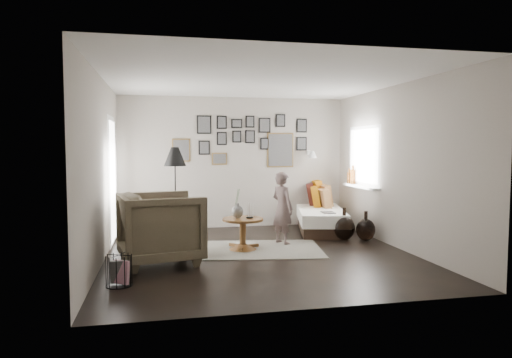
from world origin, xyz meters
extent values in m
plane|color=black|center=(0.00, 0.00, 0.00)|extent=(4.80, 4.80, 0.00)
plane|color=#A2998D|center=(0.00, 2.40, 1.30)|extent=(4.50, 0.00, 4.50)
plane|color=#A2998D|center=(0.00, -2.40, 1.30)|extent=(4.50, 0.00, 4.50)
plane|color=#A2998D|center=(-2.25, 0.00, 1.30)|extent=(0.00, 4.80, 4.80)
plane|color=#A2998D|center=(2.25, 0.00, 1.30)|extent=(0.00, 4.80, 4.80)
plane|color=white|center=(0.00, 0.00, 2.60)|extent=(4.80, 4.80, 0.00)
plane|color=white|center=(-2.23, 1.20, 1.05)|extent=(0.00, 2.14, 2.14)
plane|color=white|center=(-2.23, 1.20, 1.05)|extent=(0.00, 1.88, 1.88)
plane|color=white|center=(-2.23, 1.20, 1.05)|extent=(0.00, 1.93, 1.93)
plane|color=white|center=(2.23, 1.20, 1.45)|extent=(0.00, 1.30, 1.30)
plane|color=white|center=(2.23, 1.20, 1.45)|extent=(0.00, 1.14, 1.14)
cube|color=white|center=(2.17, 1.20, 0.88)|extent=(0.15, 1.32, 0.04)
cylinder|color=#8C4C14|center=(2.17, 1.55, 1.04)|extent=(0.10, 0.10, 0.28)
cylinder|color=#8C4C14|center=(2.17, 1.72, 1.01)|extent=(0.08, 0.08, 0.22)
cube|color=brown|center=(-1.05, 2.38, 1.55)|extent=(0.35, 0.03, 0.45)
cube|color=black|center=(-1.05, 2.37, 1.55)|extent=(0.30, 0.01, 0.40)
cube|color=black|center=(-0.60, 2.38, 2.05)|extent=(0.28, 0.03, 0.36)
cube|color=black|center=(-0.60, 2.37, 2.05)|extent=(0.23, 0.01, 0.31)
cube|color=black|center=(-0.60, 2.38, 1.60)|extent=(0.22, 0.03, 0.28)
cube|color=black|center=(-0.60, 2.37, 1.60)|extent=(0.17, 0.01, 0.23)
cube|color=black|center=(-0.25, 2.38, 2.10)|extent=(0.20, 0.03, 0.26)
cube|color=black|center=(-0.25, 2.37, 2.10)|extent=(0.15, 0.01, 0.21)
cube|color=black|center=(-0.25, 2.38, 1.78)|extent=(0.20, 0.03, 0.26)
cube|color=black|center=(-0.25, 2.37, 1.78)|extent=(0.15, 0.01, 0.21)
cube|color=black|center=(0.05, 2.38, 2.08)|extent=(0.22, 0.03, 0.18)
cube|color=black|center=(0.05, 2.37, 2.08)|extent=(0.17, 0.01, 0.13)
cube|color=black|center=(0.05, 2.38, 1.82)|extent=(0.18, 0.03, 0.24)
cube|color=black|center=(0.05, 2.37, 1.82)|extent=(0.13, 0.01, 0.19)
cube|color=black|center=(0.32, 2.38, 2.12)|extent=(0.18, 0.03, 0.24)
cube|color=black|center=(0.32, 2.37, 2.12)|extent=(0.13, 0.01, 0.19)
cube|color=black|center=(0.32, 2.38, 1.82)|extent=(0.20, 0.03, 0.26)
cube|color=black|center=(0.32, 2.37, 1.82)|extent=(0.15, 0.01, 0.21)
cube|color=black|center=(0.62, 2.38, 2.05)|extent=(0.24, 0.03, 0.30)
cube|color=black|center=(0.62, 2.37, 2.05)|extent=(0.19, 0.01, 0.25)
cube|color=black|center=(0.62, 2.38, 1.68)|extent=(0.18, 0.03, 0.24)
cube|color=black|center=(0.62, 2.37, 1.68)|extent=(0.13, 0.01, 0.19)
cube|color=brown|center=(0.95, 2.38, 1.55)|extent=(0.55, 0.03, 0.70)
cube|color=black|center=(0.95, 2.37, 1.55)|extent=(0.50, 0.01, 0.65)
cube|color=black|center=(0.95, 2.38, 2.15)|extent=(0.20, 0.03, 0.26)
cube|color=black|center=(0.95, 2.37, 2.15)|extent=(0.15, 0.01, 0.21)
cube|color=black|center=(1.40, 2.38, 2.05)|extent=(0.22, 0.03, 0.28)
cube|color=black|center=(1.40, 2.37, 2.05)|extent=(0.17, 0.01, 0.23)
cube|color=black|center=(1.40, 2.38, 1.68)|extent=(0.22, 0.03, 0.28)
cube|color=black|center=(1.40, 2.37, 1.68)|extent=(0.17, 0.01, 0.23)
cube|color=brown|center=(-0.30, 2.38, 1.38)|extent=(0.30, 0.03, 0.24)
cube|color=black|center=(-0.30, 2.37, 1.38)|extent=(0.25, 0.01, 0.19)
cube|color=white|center=(1.55, 2.37, 1.50)|extent=(0.06, 0.04, 0.10)
cylinder|color=white|center=(1.55, 2.25, 1.52)|extent=(0.02, 0.24, 0.02)
cone|color=white|center=(1.55, 2.12, 1.46)|extent=(0.18, 0.18, 0.14)
cube|color=beige|center=(0.07, 0.28, 0.01)|extent=(2.08, 1.60, 0.01)
cone|color=brown|center=(-0.20, 0.32, 0.05)|extent=(0.47, 0.47, 0.09)
cylinder|color=brown|center=(-0.20, 0.32, 0.25)|extent=(0.10, 0.10, 0.37)
cylinder|color=brown|center=(-0.20, 0.32, 0.48)|extent=(0.64, 0.64, 0.04)
ellipsoid|color=black|center=(-0.28, 0.34, 0.60)|extent=(0.18, 0.18, 0.20)
cylinder|color=black|center=(-0.28, 0.34, 0.72)|extent=(0.05, 0.05, 0.04)
cylinder|color=black|center=(-0.09, 0.32, 0.51)|extent=(0.11, 0.11, 0.02)
cube|color=black|center=(1.54, 1.61, 0.11)|extent=(1.17, 1.94, 0.21)
cube|color=white|center=(1.54, 1.61, 0.31)|extent=(1.24, 2.02, 0.23)
cube|color=#B0610A|center=(1.56, 2.36, 0.67)|extent=(0.27, 0.55, 0.53)
cube|color=#351310|center=(1.43, 2.26, 0.64)|extent=(0.36, 0.52, 0.47)
cube|color=brown|center=(1.68, 2.11, 0.63)|extent=(0.24, 0.47, 0.46)
cube|color=#B0610A|center=(1.49, 1.98, 0.62)|extent=(0.33, 0.48, 0.44)
cube|color=brown|center=(1.64, 1.80, 0.60)|extent=(0.21, 0.41, 0.40)
cube|color=black|center=(1.49, 1.06, 0.44)|extent=(0.23, 0.30, 0.02)
imported|color=brown|center=(-1.45, -0.23, 0.49)|extent=(1.27, 1.25, 0.99)
cube|color=silver|center=(-1.42, -0.18, 0.48)|extent=(0.52, 0.53, 0.20)
cylinder|color=black|center=(-1.20, 1.27, 0.01)|extent=(0.25, 0.25, 0.03)
cylinder|color=black|center=(-1.20, 1.27, 0.72)|extent=(0.02, 0.02, 1.43)
cone|color=black|center=(-1.20, 1.27, 1.45)|extent=(0.38, 0.38, 0.32)
cube|color=black|center=(-1.93, -1.21, 0.16)|extent=(0.20, 0.10, 0.28)
cube|color=silver|center=(-1.91, -1.23, 0.16)|extent=(0.21, 0.17, 0.27)
ellipsoid|color=black|center=(1.65, 0.71, 0.22)|extent=(0.38, 0.38, 0.43)
cylinder|color=black|center=(1.65, 0.71, 0.50)|extent=(0.06, 0.06, 0.13)
ellipsoid|color=black|center=(2.00, 0.59, 0.19)|extent=(0.33, 0.33, 0.38)
cylinder|color=black|center=(2.00, 0.59, 0.45)|extent=(0.06, 0.06, 0.13)
imported|color=#6A5554|center=(0.52, 0.63, 0.60)|extent=(0.46, 0.52, 1.20)
camera|label=1|loc=(-1.44, -6.63, 1.61)|focal=32.00mm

